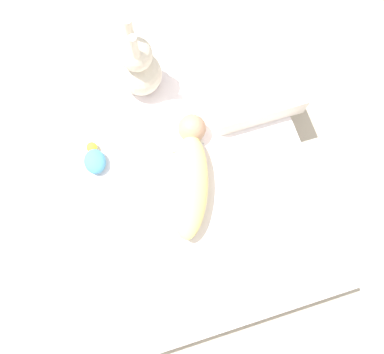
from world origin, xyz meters
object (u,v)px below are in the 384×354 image
Objects in this scene: swaddled_baby at (190,176)px; bunny_plush at (139,68)px; turtle_plush at (95,160)px; pillow at (251,85)px.

bunny_plush reaches higher than swaddled_baby.
pillow is at bearing -79.90° from turtle_plush.
swaddled_baby is 0.41m from turtle_plush.
pillow is 0.49m from bunny_plush.
pillow is 2.66× the size of turtle_plush.
swaddled_baby is 1.35× the size of pillow.
turtle_plush is at bearing 136.34° from bunny_plush.
turtle_plush is (0.20, 0.36, -0.03)m from swaddled_baby.
turtle_plush is (-0.30, 0.29, -0.11)m from bunny_plush.
swaddled_baby is at bearing -118.30° from turtle_plush.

